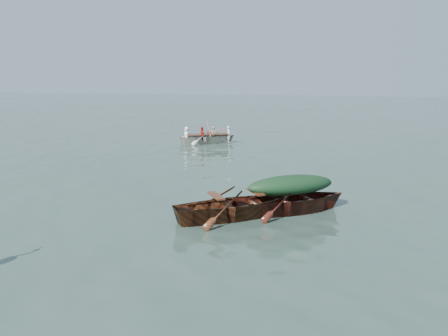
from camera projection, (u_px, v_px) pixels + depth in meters
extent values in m
plane|color=#384F43|center=(193.00, 220.00, 10.88)|extent=(140.00, 140.00, 0.00)
imported|color=#551C13|center=(290.00, 212.00, 11.51)|extent=(4.42, 3.37, 1.01)
imported|color=#5F3117|center=(236.00, 218.00, 11.06)|extent=(4.41, 3.63, 1.03)
imported|color=silver|center=(208.00, 143.00, 23.04)|extent=(4.19, 3.07, 0.97)
ellipsoid|color=#163618|center=(291.00, 184.00, 11.35)|extent=(2.43, 1.86, 0.52)
imported|color=silver|center=(208.00, 127.00, 22.86)|extent=(3.05, 2.36, 0.76)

